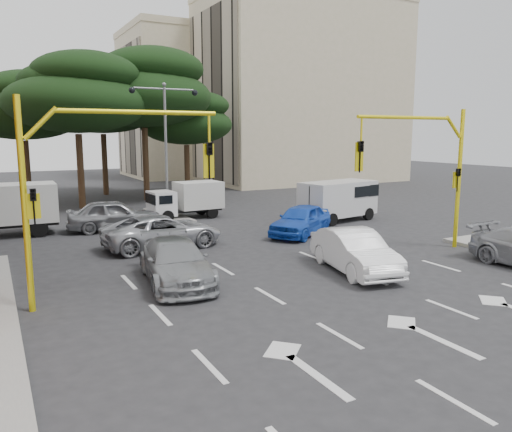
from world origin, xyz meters
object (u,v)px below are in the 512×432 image
at_px(van_white, 338,201).
at_px(box_truck_b, 186,200).
at_px(car_white_hatch, 354,251).
at_px(box_truck_a, 2,211).
at_px(signal_mast_left, 91,172).
at_px(car_silver_wagon, 176,262).
at_px(street_lamp_center, 165,126).
at_px(car_silver_cross_a, 163,231).
at_px(car_silver_cross_b, 114,215).
at_px(car_blue_compact, 301,220).
at_px(signal_mast_right, 430,160).

bearing_deg(van_white, box_truck_b, -133.71).
distance_m(car_white_hatch, box_truck_a, 17.14).
bearing_deg(signal_mast_left, car_silver_wagon, 15.23).
xyz_separation_m(street_lamp_center, car_silver_cross_a, (-2.86, -8.01, -4.70)).
bearing_deg(car_silver_cross_b, car_silver_cross_a, -160.32).
bearing_deg(car_blue_compact, box_truck_b, 170.65).
xyz_separation_m(signal_mast_right, van_white, (1.39, 7.95, -2.72)).
bearing_deg(box_truck_a, signal_mast_left, -168.52).
bearing_deg(car_silver_cross_a, box_truck_a, 42.14).
relative_size(car_silver_cross_a, box_truck_a, 1.01).
distance_m(street_lamp_center, van_white, 11.05).
relative_size(signal_mast_right, car_silver_wagon, 1.21).
height_order(car_blue_compact, car_silver_cross_a, car_blue_compact).
distance_m(car_silver_cross_a, car_silver_cross_b, 5.10).
height_order(street_lamp_center, car_silver_cross_a, street_lamp_center).
distance_m(car_silver_wagon, box_truck_a, 12.31).
bearing_deg(box_truck_b, box_truck_a, 92.06).
bearing_deg(box_truck_b, signal_mast_right, -157.27).
height_order(signal_mast_right, street_lamp_center, street_lamp_center).
distance_m(car_blue_compact, box_truck_a, 14.59).
xyz_separation_m(car_silver_wagon, car_silver_cross_a, (1.23, 5.26, 0.01)).
bearing_deg(box_truck_a, car_blue_compact, -115.65).
distance_m(street_lamp_center, car_blue_compact, 10.55).
distance_m(signal_mast_right, van_white, 8.51).
bearing_deg(car_silver_cross_a, signal_mast_left, 143.16).
bearing_deg(signal_mast_left, car_white_hatch, -6.75).
bearing_deg(signal_mast_left, box_truck_a, 100.36).
relative_size(car_white_hatch, car_silver_cross_a, 0.88).
xyz_separation_m(street_lamp_center, car_silver_cross_b, (-3.84, -3.00, -4.62)).
distance_m(signal_mast_left, car_blue_compact, 12.51).
distance_m(car_silver_wagon, car_silver_cross_a, 5.40).
bearing_deg(signal_mast_left, street_lamp_center, 64.09).
bearing_deg(car_silver_wagon, car_silver_cross_b, 96.99).
bearing_deg(car_blue_compact, van_white, 87.68).
xyz_separation_m(box_truck_a, box_truck_b, (9.75, 0.79, -0.20)).
height_order(car_silver_wagon, van_white, van_white).
distance_m(car_silver_cross_b, box_truck_b, 4.94).
relative_size(street_lamp_center, car_silver_wagon, 1.57).
relative_size(car_white_hatch, box_truck_a, 0.89).
xyz_separation_m(signal_mast_left, box_truck_b, (7.56, 12.80, -2.81)).
bearing_deg(van_white, signal_mast_right, -20.53).
height_order(car_silver_cross_b, box_truck_a, box_truck_a).
bearing_deg(car_silver_wagon, car_white_hatch, -7.88).
xyz_separation_m(car_silver_cross_a, box_truck_b, (3.61, 6.80, 0.35)).
distance_m(street_lamp_center, box_truck_b, 4.58).
distance_m(signal_mast_right, street_lamp_center, 15.65).
bearing_deg(car_white_hatch, box_truck_b, 107.46).
bearing_deg(van_white, signal_mast_left, -72.68).
xyz_separation_m(car_white_hatch, box_truck_a, (-11.08, 13.06, 0.52)).
bearing_deg(signal_mast_right, signal_mast_left, 180.00).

